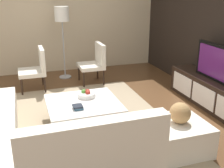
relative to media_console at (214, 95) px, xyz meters
name	(u,v)px	position (x,y,z in m)	size (l,w,h in m)	color
ground_plane	(79,128)	(0.00, -2.40, -0.25)	(14.00, 14.00, 0.00)	brown
side_wall_left	(57,14)	(-3.20, -2.20, 1.15)	(0.12, 5.20, 2.80)	beige
area_rug	(78,125)	(-0.10, -2.40, -0.24)	(3.43, 2.78, 0.01)	tan
media_console	(214,95)	(0.00, 0.00, 0.00)	(2.15, 0.46, 0.50)	black
television	(218,63)	(0.00, 0.00, 0.56)	(1.09, 0.06, 0.62)	black
sectional_couch	(17,139)	(0.53, -3.26, 0.03)	(2.51, 2.41, 0.80)	silver
coffee_table	(83,113)	(-0.10, -2.30, -0.05)	(1.00, 1.07, 0.38)	black
accent_chair_near	(36,67)	(-1.92, -2.85, 0.24)	(0.57, 0.52, 0.87)	black
floor_lamp	(62,18)	(-2.55, -2.18, 1.11)	(0.32, 0.32, 1.62)	#A5A5AA
ottoman	(178,136)	(0.98, -1.29, -0.05)	(0.70, 0.70, 0.40)	silver
fruit_bowl	(87,94)	(-0.28, -2.20, 0.17)	(0.28, 0.28, 0.13)	silver
accent_chair_far	(95,61)	(-1.99, -1.60, 0.24)	(0.58, 0.52, 0.87)	black
decorative_ball	(180,113)	(0.98, -1.29, 0.28)	(0.27, 0.27, 0.27)	#AD8451
book_stack	(78,107)	(0.12, -2.42, 0.16)	(0.15, 0.14, 0.05)	#2D516B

